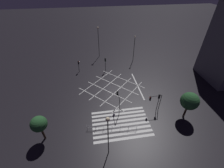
{
  "coord_description": "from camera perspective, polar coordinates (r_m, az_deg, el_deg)",
  "views": [
    {
      "loc": [
        -4.27,
        -27.24,
        22.18
      ],
      "look_at": [
        0.0,
        0.0,
        1.18
      ],
      "focal_mm": 24.0,
      "sensor_mm": 36.0,
      "label": 1
    }
  ],
  "objects": [
    {
      "name": "ground_plane",
      "position": [
        35.39,
        0.0,
        -1.53
      ],
      "size": [
        200.0,
        200.0,
        0.0
      ],
      "primitive_type": "plane",
      "color": "black"
    },
    {
      "name": "road_markings",
      "position": [
        30.17,
        2.82,
        -10.11
      ],
      "size": [
        15.52,
        21.54,
        0.01
      ],
      "color": "silver",
      "rests_on": "ground_plane"
    },
    {
      "name": "traffic_light_se_cross",
      "position": [
        29.53,
        17.31,
        -5.55
      ],
      "size": [
        0.36,
        0.39,
        4.07
      ],
      "rotation": [
        0.0,
        0.0,
        1.57
      ],
      "color": "black",
      "rests_on": "ground_plane"
    },
    {
      "name": "traffic_light_se_main",
      "position": [
        29.16,
        15.91,
        -5.83
      ],
      "size": [
        2.41,
        0.36,
        3.99
      ],
      "rotation": [
        0.0,
        0.0,
        3.14
      ],
      "color": "black",
      "rests_on": "ground_plane"
    },
    {
      "name": "street_lamp_west",
      "position": [
        46.75,
        -5.29,
        18.14
      ],
      "size": [
        0.6,
        0.6,
        9.29
      ],
      "color": "black",
      "rests_on": "ground_plane"
    },
    {
      "name": "traffic_light_median_south",
      "position": [
        28.04,
        2.37,
        -5.57
      ],
      "size": [
        0.36,
        2.43,
        4.26
      ],
      "rotation": [
        0.0,
        0.0,
        1.57
      ],
      "color": "black",
      "rests_on": "ground_plane"
    },
    {
      "name": "traffic_light_nw_main",
      "position": [
        41.11,
        -12.61,
        7.41
      ],
      "size": [
        0.39,
        0.36,
        3.22
      ],
      "color": "black",
      "rests_on": "ground_plane"
    },
    {
      "name": "street_lamp_east",
      "position": [
        20.15,
        -1.56,
        -16.63
      ],
      "size": [
        0.55,
        0.55,
        8.03
      ],
      "color": "black",
      "rests_on": "ground_plane"
    },
    {
      "name": "street_tree_far",
      "position": [
        29.61,
        27.49,
        -5.84
      ],
      "size": [
        3.16,
        3.16,
        5.57
      ],
      "color": "#38281C",
      "rests_on": "ground_plane"
    },
    {
      "name": "street_lamp_far",
      "position": [
        44.86,
        8.51,
        14.59
      ],
      "size": [
        0.45,
        0.45,
        7.72
      ],
      "color": "black",
      "rests_on": "ground_plane"
    },
    {
      "name": "pedestrian_railing",
      "position": [
        26.79,
        -0.0,
        -16.14
      ],
      "size": [
        8.49,
        1.37,
        1.05
      ],
      "rotation": [
        0.0,
        0.0,
        -0.16
      ],
      "color": "#9EA0A5",
      "rests_on": "ground_plane"
    },
    {
      "name": "street_tree_near",
      "position": [
        25.84,
        -26.09,
        -13.56
      ],
      "size": [
        2.49,
        2.49,
        4.98
      ],
      "color": "#38281C",
      "rests_on": "ground_plane"
    },
    {
      "name": "traffic_light_median_north",
      "position": [
        40.18,
        -2.56,
        8.4
      ],
      "size": [
        0.36,
        0.39,
        3.91
      ],
      "rotation": [
        0.0,
        0.0,
        -1.57
      ],
      "color": "black",
      "rests_on": "ground_plane"
    }
  ]
}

